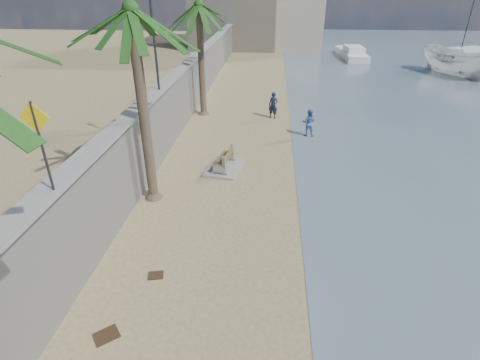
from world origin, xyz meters
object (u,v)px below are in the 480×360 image
object	(u,v)px
bench_far	(224,161)
yacht_far	(351,54)
sailboat_west	(461,50)
palm_mid	(131,12)
palm_back	(199,6)
boat_cruiser	(459,61)
person_b	(309,121)
person_a	(273,104)

from	to	relation	value
bench_far	yacht_far	bearing A→B (deg)	70.00
bench_far	sailboat_west	xyz separation A→B (m)	(27.63, 38.41, -0.12)
palm_mid	yacht_far	distance (m)	39.95
yacht_far	palm_mid	bearing A→B (deg)	155.82
palm_back	boat_cruiser	distance (m)	28.30
person_b	boat_cruiser	distance (m)	24.59
palm_mid	person_a	size ratio (longest dim) A/B	4.12
person_a	person_b	bearing A→B (deg)	-38.92
yacht_far	sailboat_west	world-z (taller)	sailboat_west
person_a	sailboat_west	world-z (taller)	sailboat_west
palm_back	person_a	world-z (taller)	palm_back
bench_far	person_a	xyz separation A→B (m)	(2.41, 8.34, 0.61)
palm_mid	person_b	size ratio (longest dim) A/B	4.54
bench_far	sailboat_west	bearing A→B (deg)	54.27
bench_far	boat_cruiser	distance (m)	31.50
person_a	bench_far	bearing A→B (deg)	-89.41
person_a	boat_cruiser	distance (m)	23.95
sailboat_west	yacht_far	bearing A→B (deg)	-161.62
palm_mid	bench_far	bearing A→B (deg)	48.56
yacht_far	boat_cruiser	bearing A→B (deg)	-139.76
person_b	bench_far	bearing A→B (deg)	59.76
palm_back	person_a	distance (m)	7.89
bench_far	palm_back	xyz separation A→B (m)	(-2.59, 8.82, 6.69)
palm_back	yacht_far	xyz separation A→B (m)	(14.69, 24.43, -6.77)
palm_back	palm_mid	bearing A→B (deg)	-90.81
bench_far	palm_mid	size ratio (longest dim) A/B	0.30
person_a	sailboat_west	distance (m)	39.25
person_b	sailboat_west	world-z (taller)	sailboat_west
palm_back	person_a	size ratio (longest dim) A/B	3.91
boat_cruiser	yacht_far	distance (m)	13.21
person_b	sailboat_west	distance (m)	40.48
palm_back	yacht_far	world-z (taller)	palm_back
palm_back	boat_cruiser	world-z (taller)	palm_back
person_b	boat_cruiser	size ratio (longest dim) A/B	0.50
palm_mid	person_a	bearing A→B (deg)	65.73
person_b	boat_cruiser	bearing A→B (deg)	-119.76
palm_back	sailboat_west	distance (m)	42.83
palm_back	boat_cruiser	xyz separation A→B (m)	(23.53, 14.68, -5.63)
palm_back	person_b	world-z (taller)	palm_back
palm_mid	person_a	distance (m)	14.17
person_a	yacht_far	distance (m)	26.74
person_b	palm_mid	bearing A→B (deg)	60.00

